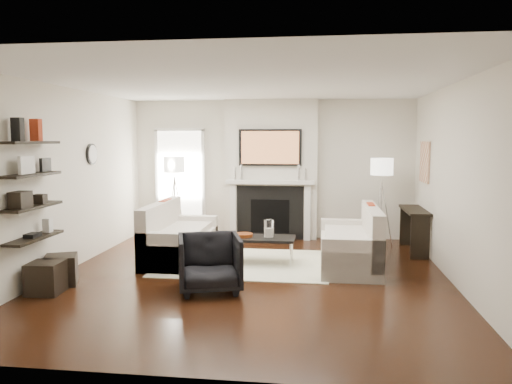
# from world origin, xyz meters

# --- Properties ---
(room_envelope) EXTENTS (6.00, 6.00, 6.00)m
(room_envelope) POSITION_xyz_m (0.00, 0.00, 1.35)
(room_envelope) COLOR black
(room_envelope) RESTS_ON ground
(chimney_breast) EXTENTS (1.80, 0.25, 2.70)m
(chimney_breast) POSITION_xyz_m (0.00, 2.88, 1.35)
(chimney_breast) COLOR silver
(chimney_breast) RESTS_ON floor
(fireplace_surround) EXTENTS (1.30, 0.02, 1.04)m
(fireplace_surround) POSITION_xyz_m (0.00, 2.74, 0.52)
(fireplace_surround) COLOR black
(fireplace_surround) RESTS_ON floor
(firebox) EXTENTS (0.75, 0.02, 0.65)m
(firebox) POSITION_xyz_m (0.00, 2.73, 0.45)
(firebox) COLOR black
(firebox) RESTS_ON floor
(mantel_pilaster_l) EXTENTS (0.12, 0.08, 1.10)m
(mantel_pilaster_l) POSITION_xyz_m (-0.72, 2.71, 0.55)
(mantel_pilaster_l) COLOR white
(mantel_pilaster_l) RESTS_ON floor
(mantel_pilaster_r) EXTENTS (0.12, 0.08, 1.10)m
(mantel_pilaster_r) POSITION_xyz_m (0.72, 2.71, 0.55)
(mantel_pilaster_r) COLOR white
(mantel_pilaster_r) RESTS_ON floor
(mantel_shelf) EXTENTS (1.70, 0.18, 0.07)m
(mantel_shelf) POSITION_xyz_m (0.00, 2.69, 1.12)
(mantel_shelf) COLOR white
(mantel_shelf) RESTS_ON chimney_breast
(tv_body) EXTENTS (1.20, 0.06, 0.70)m
(tv_body) POSITION_xyz_m (0.00, 2.71, 1.78)
(tv_body) COLOR black
(tv_body) RESTS_ON chimney_breast
(tv_screen) EXTENTS (1.10, 0.00, 0.62)m
(tv_screen) POSITION_xyz_m (0.00, 2.68, 1.78)
(tv_screen) COLOR #BF723F
(tv_screen) RESTS_ON tv_body
(candlestick_l_tall) EXTENTS (0.04, 0.04, 0.30)m
(candlestick_l_tall) POSITION_xyz_m (-0.55, 2.70, 1.30)
(candlestick_l_tall) COLOR silver
(candlestick_l_tall) RESTS_ON mantel_shelf
(candlestick_l_short) EXTENTS (0.04, 0.04, 0.24)m
(candlestick_l_short) POSITION_xyz_m (-0.68, 2.70, 1.27)
(candlestick_l_short) COLOR silver
(candlestick_l_short) RESTS_ON mantel_shelf
(candlestick_r_tall) EXTENTS (0.04, 0.04, 0.30)m
(candlestick_r_tall) POSITION_xyz_m (0.55, 2.70, 1.30)
(candlestick_r_tall) COLOR silver
(candlestick_r_tall) RESTS_ON mantel_shelf
(candlestick_r_short) EXTENTS (0.04, 0.04, 0.24)m
(candlestick_r_short) POSITION_xyz_m (0.68, 2.70, 1.27)
(candlestick_r_short) COLOR silver
(candlestick_r_short) RESTS_ON mantel_shelf
(hallway_panel) EXTENTS (0.90, 0.02, 2.10)m
(hallway_panel) POSITION_xyz_m (-1.85, 2.98, 1.05)
(hallway_panel) COLOR white
(hallway_panel) RESTS_ON floor
(door_trim_l) EXTENTS (0.06, 0.06, 2.16)m
(door_trim_l) POSITION_xyz_m (-2.33, 2.96, 1.05)
(door_trim_l) COLOR white
(door_trim_l) RESTS_ON floor
(door_trim_r) EXTENTS (0.06, 0.06, 2.16)m
(door_trim_r) POSITION_xyz_m (-1.37, 2.96, 1.05)
(door_trim_r) COLOR white
(door_trim_r) RESTS_ON floor
(door_trim_top) EXTENTS (1.02, 0.06, 0.06)m
(door_trim_top) POSITION_xyz_m (-1.85, 2.96, 2.13)
(door_trim_top) COLOR white
(door_trim_top) RESTS_ON wall_back
(rug) EXTENTS (2.60, 2.00, 0.01)m
(rug) POSITION_xyz_m (-0.21, 0.79, 0.01)
(rug) COLOR #EDE8C2
(rug) RESTS_ON floor
(loveseat_left_base) EXTENTS (0.85, 1.80, 0.42)m
(loveseat_left_base) POSITION_xyz_m (-1.26, 0.87, 0.21)
(loveseat_left_base) COLOR beige
(loveseat_left_base) RESTS_ON floor
(loveseat_left_back) EXTENTS (0.18, 1.80, 0.80)m
(loveseat_left_back) POSITION_xyz_m (-1.59, 0.87, 0.53)
(loveseat_left_back) COLOR beige
(loveseat_left_back) RESTS_ON floor
(loveseat_left_arm_n) EXTENTS (0.85, 0.18, 0.60)m
(loveseat_left_arm_n) POSITION_xyz_m (-1.26, 0.06, 0.30)
(loveseat_left_arm_n) COLOR beige
(loveseat_left_arm_n) RESTS_ON floor
(loveseat_left_arm_s) EXTENTS (0.85, 0.18, 0.60)m
(loveseat_left_arm_s) POSITION_xyz_m (-1.26, 1.68, 0.30)
(loveseat_left_arm_s) COLOR beige
(loveseat_left_arm_s) RESTS_ON floor
(loveseat_left_cushion) EXTENTS (0.63, 1.44, 0.10)m
(loveseat_left_cushion) POSITION_xyz_m (-1.21, 0.87, 0.47)
(loveseat_left_cushion) COLOR beige
(loveseat_left_cushion) RESTS_ON loveseat_left_base
(pillow_left_orange) EXTENTS (0.10, 0.42, 0.42)m
(pillow_left_orange) POSITION_xyz_m (-1.59, 1.17, 0.73)
(pillow_left_orange) COLOR #A53014
(pillow_left_orange) RESTS_ON loveseat_left_cushion
(pillow_left_charcoal) EXTENTS (0.10, 0.40, 0.40)m
(pillow_left_charcoal) POSITION_xyz_m (-1.59, 0.57, 0.72)
(pillow_left_charcoal) COLOR black
(pillow_left_charcoal) RESTS_ON loveseat_left_cushion
(loveseat_right_base) EXTENTS (0.85, 1.80, 0.42)m
(loveseat_right_base) POSITION_xyz_m (1.41, 0.78, 0.21)
(loveseat_right_base) COLOR beige
(loveseat_right_base) RESTS_ON floor
(loveseat_right_back) EXTENTS (0.18, 1.80, 0.80)m
(loveseat_right_back) POSITION_xyz_m (1.74, 0.78, 0.53)
(loveseat_right_back) COLOR beige
(loveseat_right_back) RESTS_ON floor
(loveseat_right_arm_n) EXTENTS (0.85, 0.18, 0.60)m
(loveseat_right_arm_n) POSITION_xyz_m (1.41, -0.03, 0.30)
(loveseat_right_arm_n) COLOR beige
(loveseat_right_arm_n) RESTS_ON floor
(loveseat_right_arm_s) EXTENTS (0.85, 0.18, 0.60)m
(loveseat_right_arm_s) POSITION_xyz_m (1.41, 1.59, 0.30)
(loveseat_right_arm_s) COLOR beige
(loveseat_right_arm_s) RESTS_ON floor
(loveseat_right_cushion) EXTENTS (0.63, 1.44, 0.10)m
(loveseat_right_cushion) POSITION_xyz_m (1.36, 0.78, 0.47)
(loveseat_right_cushion) COLOR beige
(loveseat_right_cushion) RESTS_ON loveseat_right_base
(pillow_right_orange) EXTENTS (0.10, 0.42, 0.42)m
(pillow_right_orange) POSITION_xyz_m (1.74, 1.08, 0.73)
(pillow_right_orange) COLOR #A53014
(pillow_right_orange) RESTS_ON loveseat_right_cushion
(pillow_right_charcoal) EXTENTS (0.10, 0.40, 0.40)m
(pillow_right_charcoal) POSITION_xyz_m (1.74, 0.48, 0.72)
(pillow_right_charcoal) COLOR black
(pillow_right_charcoal) RESTS_ON loveseat_right_cushion
(coffee_table) EXTENTS (1.10, 0.55, 0.04)m
(coffee_table) POSITION_xyz_m (0.03, 0.82, 0.40)
(coffee_table) COLOR black
(coffee_table) RESTS_ON floor
(coffee_leg_nw) EXTENTS (0.02, 0.02, 0.38)m
(coffee_leg_nw) POSITION_xyz_m (-0.47, 0.60, 0.19)
(coffee_leg_nw) COLOR silver
(coffee_leg_nw) RESTS_ON floor
(coffee_leg_ne) EXTENTS (0.02, 0.02, 0.38)m
(coffee_leg_ne) POSITION_xyz_m (0.53, 0.60, 0.19)
(coffee_leg_ne) COLOR silver
(coffee_leg_ne) RESTS_ON floor
(coffee_leg_sw) EXTENTS (0.02, 0.02, 0.38)m
(coffee_leg_sw) POSITION_xyz_m (-0.47, 1.04, 0.19)
(coffee_leg_sw) COLOR silver
(coffee_leg_sw) RESTS_ON floor
(coffee_leg_se) EXTENTS (0.02, 0.02, 0.38)m
(coffee_leg_se) POSITION_xyz_m (0.53, 1.04, 0.19)
(coffee_leg_se) COLOR silver
(coffee_leg_se) RESTS_ON floor
(hurricane_glass) EXTENTS (0.16, 0.16, 0.27)m
(hurricane_glass) POSITION_xyz_m (0.18, 0.82, 0.56)
(hurricane_glass) COLOR white
(hurricane_glass) RESTS_ON coffee_table
(hurricane_candle) EXTENTS (0.10, 0.10, 0.15)m
(hurricane_candle) POSITION_xyz_m (0.18, 0.82, 0.50)
(hurricane_candle) COLOR white
(hurricane_candle) RESTS_ON coffee_table
(copper_bowl) EXTENTS (0.29, 0.29, 0.05)m
(copper_bowl) POSITION_xyz_m (-0.22, 0.82, 0.45)
(copper_bowl) COLOR #A94C1C
(copper_bowl) RESTS_ON coffee_table
(armchair) EXTENTS (0.95, 0.92, 0.80)m
(armchair) POSITION_xyz_m (-0.44, -0.67, 0.40)
(armchair) COLOR black
(armchair) RESTS_ON floor
(lamp_left_post) EXTENTS (0.02, 0.02, 1.20)m
(lamp_left_post) POSITION_xyz_m (-1.85, 2.56, 0.60)
(lamp_left_post) COLOR silver
(lamp_left_post) RESTS_ON floor
(lamp_left_shade) EXTENTS (0.40, 0.40, 0.30)m
(lamp_left_shade) POSITION_xyz_m (-1.85, 2.56, 1.45)
(lamp_left_shade) COLOR white
(lamp_left_shade) RESTS_ON lamp_left_post
(lamp_left_leg_a) EXTENTS (0.25, 0.02, 1.23)m
(lamp_left_leg_a) POSITION_xyz_m (-1.74, 2.56, 0.60)
(lamp_left_leg_a) COLOR silver
(lamp_left_leg_a) RESTS_ON floor
(lamp_left_leg_b) EXTENTS (0.14, 0.22, 1.23)m
(lamp_left_leg_b) POSITION_xyz_m (-1.91, 2.66, 0.60)
(lamp_left_leg_b) COLOR silver
(lamp_left_leg_b) RESTS_ON floor
(lamp_left_leg_c) EXTENTS (0.14, 0.22, 1.23)m
(lamp_left_leg_c) POSITION_xyz_m (-1.91, 2.47, 0.60)
(lamp_left_leg_c) COLOR silver
(lamp_left_leg_c) RESTS_ON floor
(lamp_right_post) EXTENTS (0.02, 0.02, 1.20)m
(lamp_right_post) POSITION_xyz_m (2.05, 2.35, 0.60)
(lamp_right_post) COLOR silver
(lamp_right_post) RESTS_ON floor
(lamp_right_shade) EXTENTS (0.40, 0.40, 0.30)m
(lamp_right_shade) POSITION_xyz_m (2.05, 2.35, 1.45)
(lamp_right_shade) COLOR white
(lamp_right_shade) RESTS_ON lamp_right_post
(lamp_right_leg_a) EXTENTS (0.25, 0.02, 1.23)m
(lamp_right_leg_a) POSITION_xyz_m (2.16, 2.35, 0.60)
(lamp_right_leg_a) COLOR silver
(lamp_right_leg_a) RESTS_ON floor
(lamp_right_leg_b) EXTENTS (0.14, 0.22, 1.23)m
(lamp_right_leg_b) POSITION_xyz_m (2.00, 2.44, 0.60)
(lamp_right_leg_b) COLOR silver
(lamp_right_leg_b) RESTS_ON floor
(lamp_right_leg_c) EXTENTS (0.14, 0.22, 1.23)m
(lamp_right_leg_c) POSITION_xyz_m (1.99, 2.25, 0.60)
(lamp_right_leg_c) COLOR silver
(lamp_right_leg_c) RESTS_ON floor
(console_top) EXTENTS (0.35, 1.20, 0.04)m
(console_top) POSITION_xyz_m (2.57, 1.95, 0.73)
(console_top) COLOR black
(console_top) RESTS_ON floor
(console_leg_n) EXTENTS (0.30, 0.04, 0.71)m
(console_leg_n) POSITION_xyz_m (2.57, 1.40, 0.35)
(console_leg_n) COLOR black
(console_leg_n) RESTS_ON floor
(console_leg_s) EXTENTS (0.30, 0.04, 0.71)m
(console_leg_s) POSITION_xyz_m (2.57, 2.50, 0.35)
(console_leg_s) COLOR black
(console_leg_s) RESTS_ON floor
(wall_art) EXTENTS (0.03, 0.70, 0.70)m
(wall_art) POSITION_xyz_m (2.73, 2.05, 1.55)
(wall_art) COLOR tan
(wall_art) RESTS_ON wall_right
(shelf_bottom) EXTENTS (0.25, 1.00, 0.03)m
(shelf_bottom) POSITION_xyz_m (-2.62, -1.00, 0.70)
(shelf_bottom) COLOR black
(shelf_bottom) RESTS_ON wall_left
(shelf_lower) EXTENTS (0.25, 1.00, 0.04)m
(shelf_lower) POSITION_xyz_m (-2.62, -1.00, 1.10)
(shelf_lower) COLOR black
(shelf_lower) RESTS_ON wall_left
(shelf_upper) EXTENTS (0.25, 1.00, 0.04)m
(shelf_upper) POSITION_xyz_m (-2.62, -1.00, 1.50)
(shelf_upper) COLOR black
(shelf_upper) RESTS_ON wall_left
(shelf_top) EXTENTS (0.25, 1.00, 0.04)m
(shelf_top) POSITION_xyz_m (-2.62, -1.00, 1.90)
(shelf_top) COLOR black
(shelf_top) RESTS_ON wall_left
(decor_magfile_a) EXTENTS (0.12, 0.10, 0.28)m
(decor_magfile_a) POSITION_xyz_m (-2.62, -1.24, 2.06)
(decor_magfile_a) COLOR black
(decor_magfile_a) RESTS_ON shelf_top
(decor_magfile_b) EXTENTS (0.12, 0.10, 0.28)m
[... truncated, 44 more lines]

